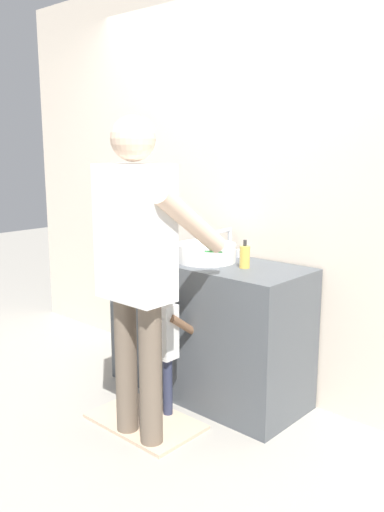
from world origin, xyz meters
The scene contains 10 objects.
ground_plane centered at (0.00, 0.00, 0.00)m, with size 14.00×14.00×0.00m, color #9E998E.
back_wall centered at (0.00, 0.62, 1.35)m, with size 4.40×0.08×2.70m.
vanity_cabinet centered at (0.00, 0.30, 0.43)m, with size 1.27×0.54×0.87m, color #4C5156.
sink_basin centered at (0.00, 0.28, 0.92)m, with size 0.36×0.36×0.11m.
faucet centered at (0.00, 0.50, 0.95)m, with size 0.18×0.14×0.18m.
toothbrush_cup centered at (-0.33, 0.27, 0.92)m, with size 0.07×0.07×0.21m.
soap_bottle centered at (0.28, 0.29, 0.93)m, with size 0.06×0.06×0.17m.
bath_mat centered at (0.00, -0.25, 0.01)m, with size 0.64×0.40×0.02m, color #CCAD8E.
child_toddler centered at (0.00, -0.10, 0.48)m, with size 0.24×0.25×0.80m.
adult_parent centered at (0.09, -0.36, 1.02)m, with size 0.53×0.56×1.71m.
Camera 1 is at (2.09, -2.15, 1.56)m, focal length 37.47 mm.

